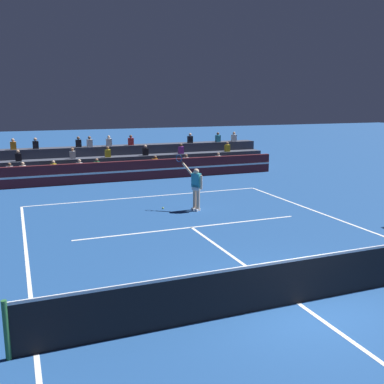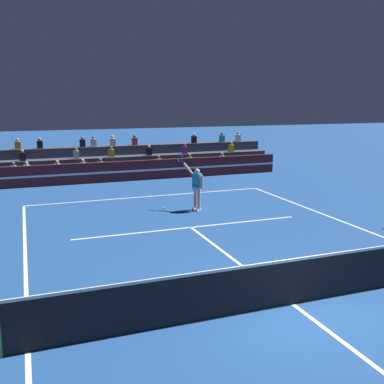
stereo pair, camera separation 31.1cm
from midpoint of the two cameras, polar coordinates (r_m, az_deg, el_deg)
ground_plane at (r=10.47m, az=12.44°, el=-13.61°), size 120.00×120.00×0.00m
court_lines at (r=10.47m, az=12.44°, el=-13.59°), size 11.10×23.90×0.01m
tennis_net at (r=10.25m, az=12.58°, el=-10.86°), size 12.00×0.10×1.10m
sponsor_banner_wall at (r=24.95m, az=-8.77°, el=2.64°), size 18.00×0.26×1.10m
bleacher_stand at (r=27.39m, az=-10.00°, el=3.62°), size 18.98×2.85×2.28m
tennis_player at (r=18.06m, az=-0.03°, el=0.70°), size 0.79×1.16×2.28m
tennis_ball at (r=18.52m, az=-4.18°, el=-2.04°), size 0.07×0.07×0.07m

